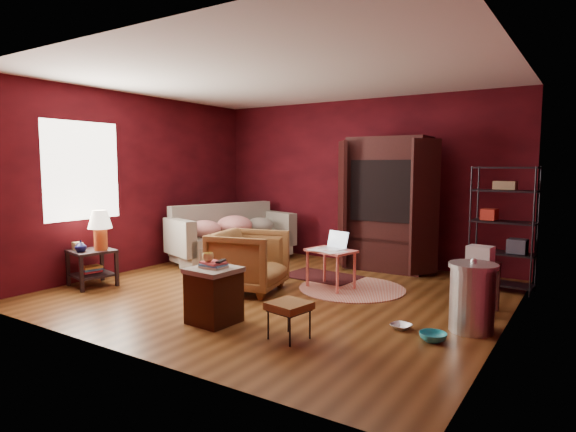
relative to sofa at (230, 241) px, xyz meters
The scene contains 18 objects.
room 2.41m from the sofa, 33.70° to the right, with size 5.54×5.04×2.84m.
sofa is the anchor object (origin of this frame).
armchair 2.01m from the sofa, 43.01° to the right, with size 0.87×0.81×0.89m, color black.
pet_bowl_steel 4.10m from the sofa, 24.87° to the right, with size 0.21×0.05×0.21m, color silver.
pet_bowl_turquoise 4.50m from the sofa, 24.78° to the right, with size 0.26×0.08×0.26m, color #28ACBB.
vase 2.57m from the sofa, 101.31° to the right, with size 0.15×0.16×0.15m, color #0D1043.
mug 3.28m from the sofa, 54.13° to the right, with size 0.12×0.09×0.12m, color #DFCC6D.
side_table 2.37m from the sofa, 101.30° to the right, with size 0.64×0.64×1.06m.
sofa_cushions 0.09m from the sofa, 110.83° to the left, with size 1.51×2.34×0.92m.
hamper 3.26m from the sofa, 53.14° to the right, with size 0.52×0.52×0.68m.
footstool 3.88m from the sofa, 41.77° to the right, with size 0.41×0.41×0.37m.
rug_round 2.66m from the sofa, 11.46° to the right, with size 1.86×1.86×0.01m.
rug_oriental 1.94m from the sofa, ahead, with size 1.15×0.81×0.01m.
laptop_desk 2.42m from the sofa, 15.45° to the right, with size 0.71×0.60×0.78m.
tv_armoire 2.78m from the sofa, 19.87° to the left, with size 1.67×0.90×2.12m.
wire_shelving 4.37m from the sofa, ahead, with size 0.84×0.41×1.66m.
small_stand 4.30m from the sofa, ahead, with size 0.42×0.42×0.76m.
trash_can 4.54m from the sofa, 17.83° to the right, with size 0.62×0.62×0.75m.
Camera 1 is at (3.48, -5.19, 1.67)m, focal length 30.00 mm.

